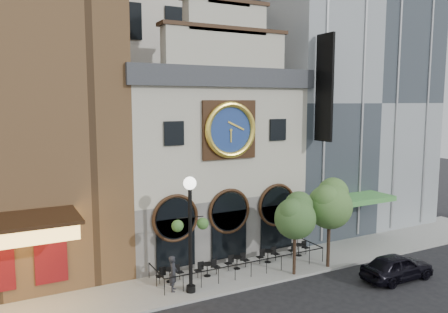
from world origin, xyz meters
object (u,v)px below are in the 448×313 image
bistro_4 (299,249)px  tree_left (295,215)px  bistro_0 (170,274)px  bistro_3 (268,255)px  car_right (397,267)px  bistro_1 (207,268)px  tree_right (330,203)px  lamppost (190,222)px  pedestrian (173,273)px  bistro_2 (237,262)px

bistro_4 → tree_left: size_ratio=0.32×
bistro_0 → bistro_3: bearing=-0.2°
bistro_0 → car_right: car_right is taller
bistro_1 → tree_right: 8.37m
bistro_0 → bistro_4: size_ratio=1.00×
lamppost → tree_right: bearing=5.7°
pedestrian → tree_right: size_ratio=0.35×
bistro_0 → bistro_1: (2.22, -0.24, 0.00)m
bistro_1 → bistro_4: size_ratio=1.00×
bistro_4 → tree_left: 4.43m
bistro_0 → tree_right: (9.53, -2.28, 3.55)m
pedestrian → tree_right: tree_right is taller
car_right → bistro_2: bearing=55.4°
bistro_1 → bistro_4: (6.83, 0.30, 0.00)m
bistro_4 → car_right: car_right is taller
bistro_2 → car_right: car_right is taller
bistro_3 → bistro_2: bearing=-178.7°
bistro_2 → tree_left: size_ratio=0.32×
car_right → tree_right: size_ratio=0.83×
bistro_0 → bistro_4: same height
bistro_4 → tree_right: tree_right is taller
bistro_3 → tree_right: (2.95, -2.26, 3.55)m
bistro_2 → pedestrian: bearing=-166.3°
bistro_3 → bistro_1: bearing=-177.2°
pedestrian → lamppost: bearing=-101.3°
lamppost → tree_left: 6.44m
bistro_3 → tree_left: (0.38, -2.27, 3.10)m
bistro_0 → bistro_2: (4.30, -0.07, 0.00)m
bistro_1 → car_right: size_ratio=0.35×
bistro_0 → car_right: bearing=-24.6°
bistro_2 → bistro_3: 2.27m
bistro_4 → pedestrian: bearing=-172.4°
bistro_3 → car_right: 7.62m
bistro_1 → car_right: car_right is taller
tree_right → pedestrian: bearing=173.6°
bistro_0 → bistro_1: same height
bistro_1 → bistro_4: same height
lamppost → tree_left: lamppost is taller
bistro_0 → bistro_1: bearing=-6.0°
bistro_0 → pedestrian: size_ratio=0.82×
bistro_4 → lamppost: lamppost is taller
tree_left → bistro_0: bearing=161.8°
bistro_3 → tree_left: bearing=-80.5°
bistro_0 → pedestrian: bearing=-101.5°
bistro_2 → bistro_4: size_ratio=1.00×
pedestrian → tree_left: 7.73m
bistro_2 → tree_left: 4.64m
car_right → tree_right: bearing=37.6°
car_right → pedestrian: (-12.15, 4.28, 0.35)m
tree_right → bistro_4: bearing=101.3°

